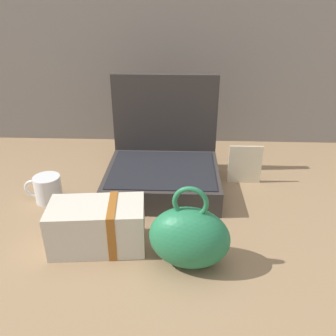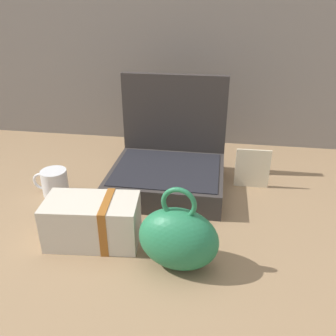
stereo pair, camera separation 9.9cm
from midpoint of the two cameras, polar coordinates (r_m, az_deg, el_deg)
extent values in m
plane|color=#8C6D4C|center=(1.08, -1.41, -6.52)|extent=(6.00, 6.00, 0.00)
cube|color=#332D2B|center=(1.15, -3.33, -2.07)|extent=(0.36, 0.30, 0.08)
cube|color=black|center=(1.13, -3.38, -0.26)|extent=(0.33, 0.27, 0.00)
cube|color=#332D2B|center=(1.25, -2.78, 6.99)|extent=(0.36, 0.02, 0.35)
ellipsoid|color=#237247|center=(0.84, -0.01, -11.30)|extent=(0.21, 0.15, 0.15)
torus|color=#237247|center=(0.78, -0.02, -5.72)|extent=(0.08, 0.02, 0.08)
cube|color=beige|center=(0.93, -14.37, -9.12)|extent=(0.25, 0.15, 0.12)
cube|color=#99561E|center=(0.92, -11.83, -9.13)|extent=(0.03, 0.13, 0.12)
cylinder|color=silver|center=(1.18, -21.09, -3.21)|extent=(0.08, 0.08, 0.08)
torus|color=silver|center=(1.20, -23.10, -3.12)|extent=(0.06, 0.01, 0.06)
cube|color=beige|center=(1.21, 10.00, 0.48)|extent=(0.11, 0.01, 0.14)
camera|label=1|loc=(0.05, -92.86, -1.42)|focal=37.84mm
camera|label=2|loc=(0.05, 87.14, 1.42)|focal=37.84mm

